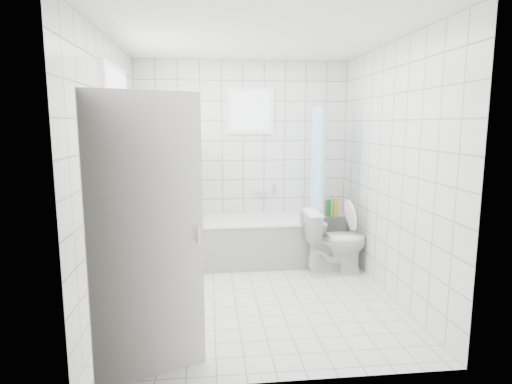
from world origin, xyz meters
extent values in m
plane|color=white|center=(0.00, 0.00, 0.00)|extent=(3.00, 3.00, 0.00)
plane|color=white|center=(0.00, 0.00, 2.60)|extent=(3.00, 3.00, 0.00)
cube|color=white|center=(0.00, 1.50, 1.30)|extent=(2.80, 0.02, 2.60)
cube|color=white|center=(0.00, -1.50, 1.30)|extent=(2.80, 0.02, 2.60)
cube|color=white|center=(-1.40, 0.00, 1.30)|extent=(0.02, 3.00, 2.60)
cube|color=white|center=(1.40, 0.00, 1.30)|extent=(0.02, 3.00, 2.60)
cube|color=white|center=(-1.35, 0.30, 1.60)|extent=(0.01, 0.90, 1.40)
cube|color=white|center=(0.10, 1.46, 1.95)|extent=(0.50, 0.01, 0.50)
cube|color=white|center=(-1.31, 0.30, 0.86)|extent=(0.18, 1.02, 0.08)
cube|color=silver|center=(-0.88, -1.32, 1.00)|extent=(0.75, 0.36, 2.00)
cube|color=white|center=(0.14, 1.12, 0.28)|extent=(1.63, 0.75, 0.55)
cube|color=white|center=(0.14, 1.12, 0.57)|extent=(1.65, 0.77, 0.03)
cube|color=white|center=(-0.76, 1.07, 0.75)|extent=(0.15, 0.85, 1.50)
cube|color=white|center=(1.19, 1.38, 0.28)|extent=(0.40, 0.24, 0.55)
imported|color=white|center=(1.03, 0.63, 0.39)|extent=(0.78, 0.47, 0.78)
cylinder|color=silver|center=(0.90, 1.10, 2.00)|extent=(0.02, 0.80, 0.02)
cube|color=silver|center=(0.24, 1.46, 0.85)|extent=(0.18, 0.06, 0.06)
imported|color=silver|center=(-1.30, 0.31, 0.98)|extent=(0.17, 0.17, 0.16)
imported|color=silver|center=(-1.30, 0.45, 1.04)|extent=(0.15, 0.15, 0.28)
imported|color=#2BBBC3|center=(-1.30, 0.09, 0.98)|extent=(0.11, 0.11, 0.17)
cylinder|color=green|center=(1.13, 1.29, 0.67)|extent=(0.06, 0.06, 0.23)
cylinder|color=yellow|center=(1.22, 1.30, 0.67)|extent=(0.06, 0.06, 0.24)
cylinder|color=red|center=(1.13, 1.39, 0.65)|extent=(0.06, 0.06, 0.20)
camera|label=1|loc=(-0.46, -4.21, 1.78)|focal=30.00mm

